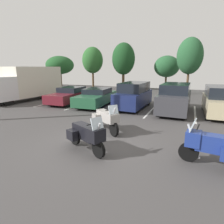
{
  "coord_description": "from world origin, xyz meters",
  "views": [
    {
      "loc": [
        3.37,
        -6.23,
        3.0
      ],
      "look_at": [
        -0.09,
        2.07,
        0.85
      ],
      "focal_mm": 29.98,
      "sensor_mm": 36.0,
      "label": 1
    }
  ],
  "objects": [
    {
      "name": "tree_center",
      "position": [
        -5.19,
        18.31,
        4.1
      ],
      "size": [
        3.05,
        3.05,
        6.2
      ],
      "color": "#4C3823",
      "rests_on": "ground"
    },
    {
      "name": "motorcycle_touring",
      "position": [
        0.09,
        -0.72,
        0.66
      ],
      "size": [
        1.97,
        1.26,
        1.41
      ],
      "color": "black",
      "rests_on": "ground"
    },
    {
      "name": "car_maroon",
      "position": [
        -6.15,
        7.16,
        0.67
      ],
      "size": [
        2.09,
        4.77,
        1.35
      ],
      "color": "maroon",
      "rests_on": "ground"
    },
    {
      "name": "car_green",
      "position": [
        -3.54,
        7.06,
        0.67
      ],
      "size": [
        2.29,
        4.92,
        1.35
      ],
      "color": "#235638",
      "rests_on": "ground"
    },
    {
      "name": "tree_far_right",
      "position": [
        -16.55,
        19.47,
        3.36
      ],
      "size": [
        4.49,
        4.49,
        4.81
      ],
      "color": "#4C3823",
      "rests_on": "ground"
    },
    {
      "name": "tree_rear",
      "position": [
        0.16,
        20.98,
        3.12
      ],
      "size": [
        3.4,
        3.4,
        4.57
      ],
      "color": "#4C3823",
      "rests_on": "ground"
    },
    {
      "name": "parking_stripes",
      "position": [
        -0.5,
        7.13,
        0.0
      ],
      "size": [
        14.57,
        5.19,
        0.01
      ],
      "color": "silver",
      "rests_on": "ground"
    },
    {
      "name": "car_champagne",
      "position": [
        5.23,
        7.29,
        0.91
      ],
      "size": [
        1.89,
        4.48,
        1.84
      ],
      "color": "#C1B289",
      "rests_on": "ground"
    },
    {
      "name": "car_charcoal",
      "position": [
        2.48,
        7.0,
        0.96
      ],
      "size": [
        1.98,
        4.74,
        1.93
      ],
      "color": "#38383D",
      "rests_on": "ground"
    },
    {
      "name": "car_navy",
      "position": [
        -0.48,
        7.28,
        0.95
      ],
      "size": [
        1.91,
        4.51,
        1.92
      ],
      "color": "navy",
      "rests_on": "ground"
    },
    {
      "name": "motorcycle_third",
      "position": [
        4.16,
        -0.17,
        0.68
      ],
      "size": [
        2.13,
        1.0,
        1.44
      ],
      "color": "black",
      "rests_on": "ground"
    },
    {
      "name": "tree_left",
      "position": [
        -9.11,
        16.9,
        3.93
      ],
      "size": [
        2.78,
        2.78,
        5.68
      ],
      "color": "#4C3823",
      "rests_on": "ground"
    },
    {
      "name": "tree_far_left",
      "position": [
        3.04,
        17.22,
        4.24
      ],
      "size": [
        2.82,
        2.82,
        6.26
      ],
      "color": "#4C3823",
      "rests_on": "ground"
    },
    {
      "name": "motorcycle_second",
      "position": [
        -0.15,
        1.52,
        0.66
      ],
      "size": [
        1.85,
        1.48,
        1.4
      ],
      "color": "black",
      "rests_on": "ground"
    },
    {
      "name": "box_truck",
      "position": [
        -10.76,
        6.98,
        1.6
      ],
      "size": [
        2.93,
        7.29,
        3.07
      ],
      "color": "silver",
      "rests_on": "ground"
    },
    {
      "name": "ground",
      "position": [
        0.0,
        0.0,
        -0.05
      ],
      "size": [
        44.0,
        44.0,
        0.1
      ],
      "primitive_type": "cube",
      "color": "#423F3F"
    }
  ]
}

